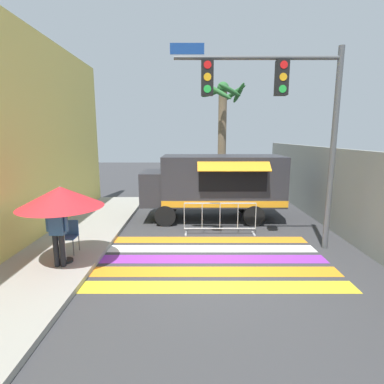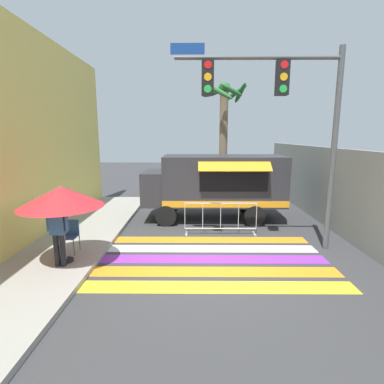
% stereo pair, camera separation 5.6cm
% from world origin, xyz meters
% --- Properties ---
extents(ground_plane, '(60.00, 60.00, 0.00)m').
position_xyz_m(ground_plane, '(0.00, 0.00, 0.00)').
color(ground_plane, '#38383A').
extents(sidewalk_left, '(4.40, 16.00, 0.13)m').
position_xyz_m(sidewalk_left, '(-5.05, 0.00, 0.07)').
color(sidewalk_left, '#99968E').
rests_on(sidewalk_left, ground_plane).
extents(concrete_wall_right, '(0.20, 16.00, 2.86)m').
position_xyz_m(concrete_wall_right, '(4.57, 3.00, 1.43)').
color(concrete_wall_right, gray).
rests_on(concrete_wall_right, ground_plane).
extents(crosswalk_painted, '(6.40, 3.60, 0.01)m').
position_xyz_m(crosswalk_painted, '(0.00, 0.32, 0.00)').
color(crosswalk_painted, yellow).
rests_on(crosswalk_painted, ground_plane).
extents(food_truck, '(5.41, 2.47, 2.52)m').
position_xyz_m(food_truck, '(0.36, 4.27, 1.51)').
color(food_truck, '#2D2D33').
rests_on(food_truck, ground_plane).
extents(traffic_signal_pole, '(4.60, 0.29, 5.66)m').
position_xyz_m(traffic_signal_pole, '(2.00, 1.13, 4.10)').
color(traffic_signal_pole, '#515456').
rests_on(traffic_signal_pole, ground_plane).
extents(patio_umbrella, '(2.04, 2.04, 1.94)m').
position_xyz_m(patio_umbrella, '(-3.61, -0.15, 1.81)').
color(patio_umbrella, black).
rests_on(patio_umbrella, sidewalk_left).
extents(folding_chair, '(0.42, 0.42, 0.88)m').
position_xyz_m(folding_chair, '(-3.75, 0.52, 0.66)').
color(folding_chair, '#4C4C51').
rests_on(folding_chair, sidewalk_left).
extents(vendor_person, '(0.53, 0.23, 1.72)m').
position_xyz_m(vendor_person, '(-3.63, -0.40, 1.11)').
color(vendor_person, black).
rests_on(vendor_person, sidewalk_left).
extents(barricade_front, '(2.42, 0.44, 1.09)m').
position_xyz_m(barricade_front, '(0.53, 2.42, 0.55)').
color(barricade_front, '#B7BABF').
rests_on(barricade_front, ground_plane).
extents(palm_tree, '(2.50, 2.60, 5.98)m').
position_xyz_m(palm_tree, '(1.18, 8.69, 3.95)').
color(palm_tree, '#7A664C').
rests_on(palm_tree, ground_plane).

